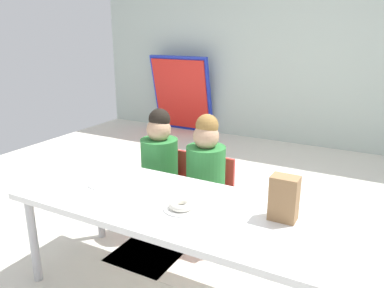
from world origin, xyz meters
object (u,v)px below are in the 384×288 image
(paper_bag_brown, at_px, (284,198))
(craft_table, at_px, (181,212))
(paper_plate_center_table, at_px, (104,184))
(donut_powdered_on_plate, at_px, (181,205))
(seated_child_near_camera, at_px, (160,160))
(folded_activity_table, at_px, (182,94))
(seated_child_middle_seat, at_px, (206,169))
(paper_plate_near_edge, at_px, (182,209))

(paper_bag_brown, bearing_deg, craft_table, -169.90)
(craft_table, xyz_separation_m, paper_plate_center_table, (-0.53, 0.01, 0.05))
(donut_powdered_on_plate, bearing_deg, paper_plate_center_table, 173.88)
(craft_table, relative_size, seated_child_near_camera, 1.99)
(folded_activity_table, bearing_deg, paper_bag_brown, -52.66)
(seated_child_middle_seat, xyz_separation_m, folded_activity_table, (-1.67, 2.56, -0.02))
(paper_bag_brown, bearing_deg, donut_powdered_on_plate, -163.25)
(seated_child_near_camera, height_order, donut_powdered_on_plate, seated_child_near_camera)
(seated_child_near_camera, xyz_separation_m, folded_activity_table, (-1.31, 2.56, -0.02))
(paper_plate_near_edge, height_order, paper_plate_center_table, same)
(seated_child_near_camera, bearing_deg, donut_powdered_on_plate, -49.33)
(craft_table, distance_m, donut_powdered_on_plate, 0.10)
(paper_bag_brown, xyz_separation_m, paper_plate_near_edge, (-0.48, -0.14, -0.11))
(seated_child_middle_seat, relative_size, paper_plate_center_table, 5.10)
(craft_table, bearing_deg, folded_activity_table, 120.02)
(seated_child_middle_seat, relative_size, donut_powdered_on_plate, 7.28)
(paper_plate_near_edge, distance_m, paper_plate_center_table, 0.57)
(seated_child_middle_seat, xyz_separation_m, paper_bag_brown, (0.65, -0.48, 0.13))
(craft_table, xyz_separation_m, paper_bag_brown, (0.51, 0.09, 0.16))
(folded_activity_table, height_order, donut_powdered_on_plate, folded_activity_table)
(paper_plate_center_table, bearing_deg, donut_powdered_on_plate, -6.12)
(craft_table, relative_size, paper_plate_near_edge, 10.16)
(seated_child_middle_seat, relative_size, paper_bag_brown, 4.17)
(paper_plate_near_edge, bearing_deg, paper_plate_center_table, 173.88)
(folded_activity_table, xyz_separation_m, paper_plate_near_edge, (1.84, -3.18, 0.04))
(craft_table, distance_m, paper_plate_near_edge, 0.08)
(craft_table, bearing_deg, seated_child_near_camera, 131.35)
(paper_plate_center_table, height_order, donut_powdered_on_plate, donut_powdered_on_plate)
(seated_child_middle_seat, distance_m, paper_plate_center_table, 0.69)
(seated_child_near_camera, xyz_separation_m, seated_child_middle_seat, (0.37, 0.00, 0.00))
(craft_table, distance_m, seated_child_near_camera, 0.76)
(seated_child_middle_seat, bearing_deg, seated_child_near_camera, 180.00)
(paper_bag_brown, distance_m, paper_plate_near_edge, 0.51)
(seated_child_middle_seat, height_order, paper_plate_center_table, seated_child_middle_seat)
(paper_plate_near_edge, xyz_separation_m, paper_plate_center_table, (-0.56, 0.06, 0.00))
(craft_table, bearing_deg, paper_bag_brown, 10.10)
(seated_child_near_camera, relative_size, paper_plate_center_table, 5.10)
(seated_child_middle_seat, distance_m, folded_activity_table, 3.06)
(paper_bag_brown, bearing_deg, seated_child_near_camera, 154.65)
(craft_table, height_order, paper_bag_brown, paper_bag_brown)
(donut_powdered_on_plate, bearing_deg, craft_table, 122.36)
(folded_activity_table, bearing_deg, craft_table, -59.98)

